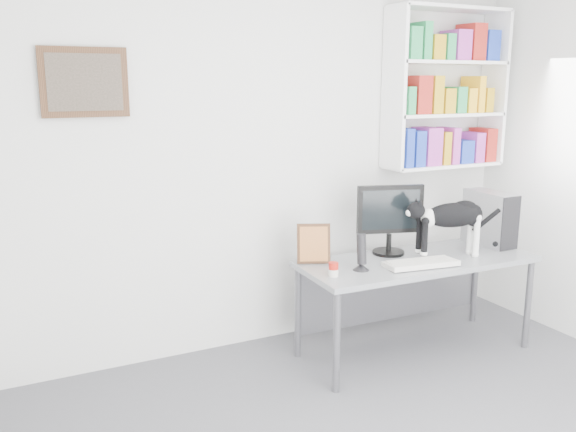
{
  "coord_description": "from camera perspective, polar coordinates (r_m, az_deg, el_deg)",
  "views": [
    {
      "loc": [
        -1.87,
        -1.96,
        1.9
      ],
      "look_at": [
        -0.14,
        1.53,
        1.04
      ],
      "focal_mm": 38.0,
      "sensor_mm": 36.0,
      "label": 1
    }
  ],
  "objects": [
    {
      "name": "desk",
      "position": [
        4.46,
        11.79,
        -8.22
      ],
      "size": [
        1.69,
        0.7,
        0.7
      ],
      "primitive_type": "cube",
      "rotation": [
        0.0,
        0.0,
        -0.03
      ],
      "color": "slate",
      "rests_on": "room"
    },
    {
      "name": "leaning_print",
      "position": [
        4.13,
        2.42,
        -2.53
      ],
      "size": [
        0.24,
        0.17,
        0.28
      ],
      "primitive_type": "cube",
      "rotation": [
        0.0,
        0.0,
        -0.42
      ],
      "color": "#4A2D17",
      "rests_on": "desk"
    },
    {
      "name": "pc_tower",
      "position": [
        4.83,
        18.34,
        -0.2
      ],
      "size": [
        0.18,
        0.41,
        0.41
      ],
      "primitive_type": "cube",
      "rotation": [
        0.0,
        0.0,
        0.01
      ],
      "color": "#B5B5BA",
      "rests_on": "desk"
    },
    {
      "name": "bookshelf",
      "position": [
        5.02,
        14.58,
        11.45
      ],
      "size": [
        1.03,
        0.28,
        1.24
      ],
      "primitive_type": "cube",
      "color": "white",
      "rests_on": "room"
    },
    {
      "name": "speaker",
      "position": [
        4.0,
        6.89,
        -3.31
      ],
      "size": [
        0.13,
        0.13,
        0.25
      ],
      "primitive_type": "cylinder",
      "rotation": [
        0.0,
        0.0,
        -0.2
      ],
      "color": "black",
      "rests_on": "desk"
    },
    {
      "name": "soup_can",
      "position": [
        3.88,
        4.28,
        -5.01
      ],
      "size": [
        0.08,
        0.08,
        0.09
      ],
      "primitive_type": "cylinder",
      "rotation": [
        0.0,
        0.0,
        -0.27
      ],
      "color": "red",
      "rests_on": "desk"
    },
    {
      "name": "room",
      "position": [
        2.76,
        16.98,
        0.35
      ],
      "size": [
        4.01,
        4.01,
        2.7
      ],
      "color": "#515156",
      "rests_on": "ground"
    },
    {
      "name": "cat",
      "position": [
        4.4,
        14.96,
        -1.18
      ],
      "size": [
        0.68,
        0.29,
        0.41
      ],
      "primitive_type": null,
      "rotation": [
        0.0,
        0.0,
        -0.18
      ],
      "color": "black",
      "rests_on": "desk"
    },
    {
      "name": "keyboard",
      "position": [
        4.18,
        12.32,
        -4.35
      ],
      "size": [
        0.52,
        0.26,
        0.04
      ],
      "primitive_type": "cube",
      "rotation": [
        0.0,
        0.0,
        -0.14
      ],
      "color": "silver",
      "rests_on": "desk"
    },
    {
      "name": "wall_art",
      "position": [
        3.97,
        -18.51,
        11.78
      ],
      "size": [
        0.52,
        0.04,
        0.42
      ],
      "primitive_type": "cube",
      "color": "#4A2D17",
      "rests_on": "room"
    },
    {
      "name": "monitor",
      "position": [
        4.38,
        9.49,
        -0.29
      ],
      "size": [
        0.52,
        0.36,
        0.51
      ],
      "primitive_type": "cube",
      "rotation": [
        0.0,
        0.0,
        -0.31
      ],
      "color": "black",
      "rests_on": "desk"
    }
  ]
}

